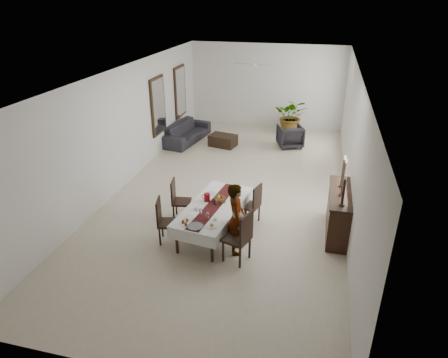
% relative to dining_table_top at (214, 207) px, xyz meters
% --- Properties ---
extents(floor, '(6.00, 12.00, 0.00)m').
position_rel_dining_table_top_xyz_m(floor, '(-0.10, 2.15, -0.65)').
color(floor, beige).
rests_on(floor, ground).
extents(ceiling, '(6.00, 12.00, 0.02)m').
position_rel_dining_table_top_xyz_m(ceiling, '(-0.10, 2.15, 2.55)').
color(ceiling, white).
rests_on(ceiling, wall_back).
extents(wall_back, '(6.00, 0.02, 3.20)m').
position_rel_dining_table_top_xyz_m(wall_back, '(-0.10, 8.15, 0.95)').
color(wall_back, silver).
rests_on(wall_back, floor).
extents(wall_front, '(6.00, 0.02, 3.20)m').
position_rel_dining_table_top_xyz_m(wall_front, '(-0.10, -3.85, 0.95)').
color(wall_front, silver).
rests_on(wall_front, floor).
extents(wall_left, '(0.02, 12.00, 3.20)m').
position_rel_dining_table_top_xyz_m(wall_left, '(-3.10, 2.15, 0.95)').
color(wall_left, silver).
rests_on(wall_left, floor).
extents(wall_right, '(0.02, 12.00, 3.20)m').
position_rel_dining_table_top_xyz_m(wall_right, '(2.90, 2.15, 0.95)').
color(wall_right, silver).
rests_on(wall_right, floor).
extents(dining_table_top, '(1.19, 2.27, 0.05)m').
position_rel_dining_table_top_xyz_m(dining_table_top, '(0.00, 0.00, 0.00)').
color(dining_table_top, black).
rests_on(dining_table_top, table_leg_fl).
extents(table_leg_fl, '(0.07, 0.07, 0.63)m').
position_rel_dining_table_top_xyz_m(table_leg_fl, '(-0.53, -0.96, -0.34)').
color(table_leg_fl, black).
rests_on(table_leg_fl, floor).
extents(table_leg_fr, '(0.07, 0.07, 0.63)m').
position_rel_dining_table_top_xyz_m(table_leg_fr, '(0.25, -1.07, -0.34)').
color(table_leg_fr, black).
rests_on(table_leg_fr, floor).
extents(table_leg_bl, '(0.07, 0.07, 0.63)m').
position_rel_dining_table_top_xyz_m(table_leg_bl, '(-0.25, 1.07, -0.34)').
color(table_leg_bl, black).
rests_on(table_leg_bl, floor).
extents(table_leg_br, '(0.07, 0.07, 0.63)m').
position_rel_dining_table_top_xyz_m(table_leg_br, '(0.53, 0.96, -0.34)').
color(table_leg_br, black).
rests_on(table_leg_br, floor).
extents(tablecloth_top, '(1.37, 2.45, 0.01)m').
position_rel_dining_table_top_xyz_m(tablecloth_top, '(-0.00, 0.00, 0.03)').
color(tablecloth_top, white).
rests_on(tablecloth_top, dining_table_top).
extents(tablecloth_drape_left, '(0.33, 2.30, 0.27)m').
position_rel_dining_table_top_xyz_m(tablecloth_drape_left, '(-0.52, 0.07, -0.10)').
color(tablecloth_drape_left, white).
rests_on(tablecloth_drape_left, dining_table_top).
extents(tablecloth_drape_right, '(0.33, 2.30, 0.27)m').
position_rel_dining_table_top_xyz_m(tablecloth_drape_right, '(0.52, -0.07, -0.10)').
color(tablecloth_drape_right, silver).
rests_on(tablecloth_drape_right, dining_table_top).
extents(tablecloth_drape_near, '(1.05, 0.15, 0.27)m').
position_rel_dining_table_top_xyz_m(tablecloth_drape_near, '(-0.16, -1.15, -0.10)').
color(tablecloth_drape_near, silver).
rests_on(tablecloth_drape_near, dining_table_top).
extents(tablecloth_drape_far, '(1.05, 0.15, 0.27)m').
position_rel_dining_table_top_xyz_m(tablecloth_drape_far, '(0.16, 1.15, -0.10)').
color(tablecloth_drape_far, silver).
rests_on(tablecloth_drape_far, dining_table_top).
extents(table_runner, '(0.62, 2.28, 0.00)m').
position_rel_dining_table_top_xyz_m(table_runner, '(0.00, 0.00, 0.03)').
color(table_runner, maroon).
rests_on(table_runner, tablecloth_top).
extents(red_pitcher, '(0.15, 0.15, 0.18)m').
position_rel_dining_table_top_xyz_m(red_pitcher, '(-0.20, 0.16, 0.12)').
color(red_pitcher, maroon).
rests_on(red_pitcher, tablecloth_top).
extents(pitcher_handle, '(0.11, 0.03, 0.11)m').
position_rel_dining_table_top_xyz_m(pitcher_handle, '(-0.28, 0.18, 0.12)').
color(pitcher_handle, '#97200B').
rests_on(pitcher_handle, red_pitcher).
extents(wine_glass_near, '(0.06, 0.06, 0.15)m').
position_rel_dining_table_top_xyz_m(wine_glass_near, '(0.03, -0.60, 0.11)').
color(wine_glass_near, white).
rests_on(wine_glass_near, tablecloth_top).
extents(wine_glass_mid, '(0.06, 0.06, 0.15)m').
position_rel_dining_table_top_xyz_m(wine_glass_mid, '(-0.16, -0.48, 0.11)').
color(wine_glass_mid, white).
rests_on(wine_glass_mid, tablecloth_top).
extents(wine_glass_far, '(0.06, 0.06, 0.15)m').
position_rel_dining_table_top_xyz_m(wine_glass_far, '(0.05, 0.04, 0.11)').
color(wine_glass_far, white).
rests_on(wine_glass_far, tablecloth_top).
extents(teacup_right, '(0.08, 0.08, 0.05)m').
position_rel_dining_table_top_xyz_m(teacup_right, '(0.19, -0.57, 0.06)').
color(teacup_right, white).
rests_on(teacup_right, saucer_right).
extents(saucer_right, '(0.14, 0.14, 0.01)m').
position_rel_dining_table_top_xyz_m(saucer_right, '(0.19, -0.57, 0.04)').
color(saucer_right, white).
rests_on(saucer_right, tablecloth_top).
extents(teacup_left, '(0.08, 0.08, 0.05)m').
position_rel_dining_table_top_xyz_m(teacup_left, '(-0.31, -0.28, 0.06)').
color(teacup_left, silver).
rests_on(teacup_left, saucer_left).
extents(saucer_left, '(0.14, 0.14, 0.01)m').
position_rel_dining_table_top_xyz_m(saucer_left, '(-0.31, -0.28, 0.04)').
color(saucer_left, silver).
rests_on(saucer_left, tablecloth_top).
extents(plate_near_right, '(0.22, 0.22, 0.01)m').
position_rel_dining_table_top_xyz_m(plate_near_right, '(0.18, -0.84, 0.04)').
color(plate_near_right, silver).
rests_on(plate_near_right, tablecloth_top).
extents(bread_near_right, '(0.08, 0.08, 0.08)m').
position_rel_dining_table_top_xyz_m(bread_near_right, '(0.18, -0.84, 0.06)').
color(bread_near_right, '#D5B668').
rests_on(bread_near_right, plate_near_right).
extents(plate_near_left, '(0.22, 0.22, 0.01)m').
position_rel_dining_table_top_xyz_m(plate_near_left, '(-0.36, -0.63, 0.04)').
color(plate_near_left, silver).
rests_on(plate_near_left, tablecloth_top).
extents(plate_far_left, '(0.22, 0.22, 0.01)m').
position_rel_dining_table_top_xyz_m(plate_far_left, '(-0.22, 0.53, 0.04)').
color(plate_far_left, silver).
rests_on(plate_far_left, tablecloth_top).
extents(serving_tray, '(0.32, 0.32, 0.02)m').
position_rel_dining_table_top_xyz_m(serving_tray, '(-0.13, -0.94, 0.04)').
color(serving_tray, '#38393D').
rests_on(serving_tray, tablecloth_top).
extents(jam_jar_a, '(0.06, 0.06, 0.07)m').
position_rel_dining_table_top_xyz_m(jam_jar_a, '(-0.33, -0.94, 0.07)').
color(jam_jar_a, brown).
rests_on(jam_jar_a, tablecloth_top).
extents(jam_jar_b, '(0.06, 0.06, 0.07)m').
position_rel_dining_table_top_xyz_m(jam_jar_b, '(-0.41, -0.87, 0.07)').
color(jam_jar_b, brown).
rests_on(jam_jar_b, tablecloth_top).
extents(jam_jar_c, '(0.06, 0.06, 0.07)m').
position_rel_dining_table_top_xyz_m(jam_jar_c, '(-0.35, -0.79, 0.07)').
color(jam_jar_c, '#944D15').
rests_on(jam_jar_c, tablecloth_top).
extents(fruit_basket, '(0.27, 0.27, 0.09)m').
position_rel_dining_table_top_xyz_m(fruit_basket, '(0.08, 0.22, 0.08)').
color(fruit_basket, brown).
rests_on(fruit_basket, tablecloth_top).
extents(fruit_red, '(0.08, 0.08, 0.08)m').
position_rel_dining_table_top_xyz_m(fruit_red, '(0.10, 0.23, 0.15)').
color(fruit_red, maroon).
rests_on(fruit_red, fruit_basket).
extents(fruit_green, '(0.07, 0.07, 0.07)m').
position_rel_dining_table_top_xyz_m(fruit_green, '(0.04, 0.25, 0.15)').
color(fruit_green, '#588828').
rests_on(fruit_green, fruit_basket).
extents(fruit_yellow, '(0.08, 0.08, 0.08)m').
position_rel_dining_table_top_xyz_m(fruit_yellow, '(0.07, 0.17, 0.15)').
color(fruit_yellow, gold).
rests_on(fruit_yellow, fruit_basket).
extents(chair_right_near_seat, '(0.60, 0.60, 0.05)m').
position_rel_dining_table_top_xyz_m(chair_right_near_seat, '(0.71, -0.88, -0.15)').
color(chair_right_near_seat, black).
rests_on(chair_right_near_seat, chair_right_near_leg_fl).
extents(chair_right_near_leg_fl, '(0.06, 0.06, 0.47)m').
position_rel_dining_table_top_xyz_m(chair_right_near_leg_fl, '(0.83, -1.13, -0.42)').
color(chair_right_near_leg_fl, black).
rests_on(chair_right_near_leg_fl, floor).
extents(chair_right_near_leg_fr, '(0.06, 0.06, 0.47)m').
position_rel_dining_table_top_xyz_m(chair_right_near_leg_fr, '(0.96, -0.76, -0.42)').
color(chair_right_near_leg_fr, black).
rests_on(chair_right_near_leg_fr, floor).
extents(chair_right_near_leg_bl, '(0.06, 0.06, 0.47)m').
position_rel_dining_table_top_xyz_m(chair_right_near_leg_bl, '(0.46, -1.01, -0.42)').
color(chair_right_near_leg_bl, black).
rests_on(chair_right_near_leg_bl, floor).
extents(chair_right_near_leg_br, '(0.06, 0.06, 0.47)m').
position_rel_dining_table_top_xyz_m(chair_right_near_leg_br, '(0.59, -0.64, -0.42)').
color(chair_right_near_leg_br, black).
rests_on(chair_right_near_leg_br, floor).
extents(chair_right_near_back, '(0.19, 0.47, 0.61)m').
position_rel_dining_table_top_xyz_m(chair_right_near_back, '(0.92, -0.95, 0.17)').
color(chair_right_near_back, black).
rests_on(chair_right_near_back, chair_right_near_seat).
extents(chair_right_far_seat, '(0.52, 0.52, 0.05)m').
position_rel_dining_table_top_xyz_m(chair_right_far_seat, '(0.69, 0.61, -0.21)').
color(chair_right_far_seat, black).
rests_on(chair_right_far_seat, chair_right_far_leg_fl).
extents(chair_right_far_leg_fl, '(0.05, 0.05, 0.42)m').
position_rel_dining_table_top_xyz_m(chair_right_far_leg_fl, '(0.81, 0.40, -0.45)').
color(chair_right_far_leg_fl, black).
rests_on(chair_right_far_leg_fl, floor).
extents(chair_right_far_leg_fr, '(0.05, 0.05, 0.42)m').
position_rel_dining_table_top_xyz_m(chair_right_far_leg_fr, '(0.90, 0.73, -0.45)').
color(chair_right_far_leg_fr, black).
rests_on(chair_right_far_leg_fr, floor).
extents(chair_right_far_leg_bl, '(0.05, 0.05, 0.42)m').
position_rel_dining_table_top_xyz_m(chair_right_far_leg_bl, '(0.48, 0.50, -0.45)').
color(chair_right_far_leg_bl, black).
rests_on(chair_right_far_leg_bl, floor).
extents(chair_right_far_leg_br, '(0.05, 0.05, 0.42)m').
position_rel_dining_table_top_xyz_m(chair_right_far_leg_br, '(0.57, 0.83, -0.45)').
color(chair_right_far_leg_br, black).
rests_on(chair_right_far_leg_br, floor).
extents(chair_right_far_back, '(0.15, 0.42, 0.54)m').
position_rel_dining_table_top_xyz_m(chair_right_far_back, '(0.87, 0.56, 0.07)').
color(chair_right_far_back, black).
rests_on(chair_right_far_back, chair_right_far_seat).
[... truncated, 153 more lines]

